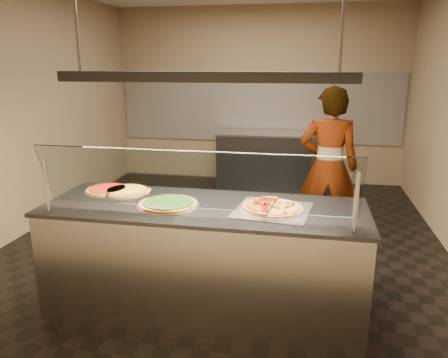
% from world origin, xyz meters
% --- Properties ---
extents(ground, '(5.00, 6.00, 0.02)m').
position_xyz_m(ground, '(0.00, 0.00, -0.01)').
color(ground, black).
rests_on(ground, ground).
extents(wall_back, '(5.00, 0.02, 3.00)m').
position_xyz_m(wall_back, '(0.00, 3.01, 1.50)').
color(wall_back, '#9A8163').
rests_on(wall_back, ground).
extents(wall_front, '(5.00, 0.02, 3.00)m').
position_xyz_m(wall_front, '(0.00, -3.01, 1.50)').
color(wall_front, '#9A8163').
rests_on(wall_front, ground).
extents(wall_left, '(0.02, 6.00, 3.00)m').
position_xyz_m(wall_left, '(-2.51, 0.00, 1.50)').
color(wall_left, '#9A8163').
rests_on(wall_left, ground).
extents(tile_band, '(4.90, 0.02, 1.20)m').
position_xyz_m(tile_band, '(0.00, 2.98, 1.30)').
color(tile_band, silver).
rests_on(tile_band, wall_back).
extents(serving_counter, '(2.62, 0.94, 0.93)m').
position_xyz_m(serving_counter, '(0.10, -1.42, 0.47)').
color(serving_counter, '#B7B7BC').
rests_on(serving_counter, ground).
extents(sneeze_guard, '(2.38, 0.18, 0.54)m').
position_xyz_m(sneeze_guard, '(0.10, -1.76, 1.23)').
color(sneeze_guard, '#B7B7BC').
rests_on(sneeze_guard, serving_counter).
extents(perforated_tray, '(0.63, 0.63, 0.01)m').
position_xyz_m(perforated_tray, '(0.65, -1.43, 0.94)').
color(perforated_tray, silver).
rests_on(perforated_tray, serving_counter).
extents(half_pizza_pepperoni, '(0.29, 0.49, 0.05)m').
position_xyz_m(half_pizza_pepperoni, '(0.54, -1.43, 0.96)').
color(half_pizza_pepperoni, '#9E6629').
rests_on(half_pizza_pepperoni, perforated_tray).
extents(half_pizza_sausage, '(0.29, 0.49, 0.04)m').
position_xyz_m(half_pizza_sausage, '(0.77, -1.43, 0.96)').
color(half_pizza_sausage, '#9E6629').
rests_on(half_pizza_sausage, perforated_tray).
extents(pizza_spinach, '(0.51, 0.51, 0.03)m').
position_xyz_m(pizza_spinach, '(-0.19, -1.48, 0.95)').
color(pizza_spinach, silver).
rests_on(pizza_spinach, serving_counter).
extents(pizza_cheese, '(0.42, 0.42, 0.03)m').
position_xyz_m(pizza_cheese, '(-0.68, -1.18, 0.94)').
color(pizza_cheese, silver).
rests_on(pizza_cheese, serving_counter).
extents(pizza_tomato, '(0.40, 0.40, 0.03)m').
position_xyz_m(pizza_tomato, '(-0.86, -1.17, 0.94)').
color(pizza_tomato, silver).
rests_on(pizza_tomato, serving_counter).
extents(pizza_spatula, '(0.20, 0.23, 0.02)m').
position_xyz_m(pizza_spatula, '(-0.41, -1.26, 0.96)').
color(pizza_spatula, '#B7B7BC').
rests_on(pizza_spatula, pizza_spinach).
extents(prep_table, '(1.59, 0.74, 0.93)m').
position_xyz_m(prep_table, '(0.19, 2.55, 0.47)').
color(prep_table, '#36363B').
rests_on(prep_table, ground).
extents(worker, '(0.68, 0.47, 1.82)m').
position_xyz_m(worker, '(1.14, 0.27, 0.91)').
color(worker, '#312D3B').
rests_on(worker, ground).
extents(heat_lamp_housing, '(2.30, 0.18, 0.08)m').
position_xyz_m(heat_lamp_housing, '(0.10, -1.42, 1.95)').
color(heat_lamp_housing, '#36363B').
rests_on(heat_lamp_housing, ceiling).
extents(lamp_rod_left, '(0.02, 0.02, 1.01)m').
position_xyz_m(lamp_rod_left, '(-0.90, -1.42, 2.50)').
color(lamp_rod_left, '#B7B7BC').
rests_on(lamp_rod_left, ceiling).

